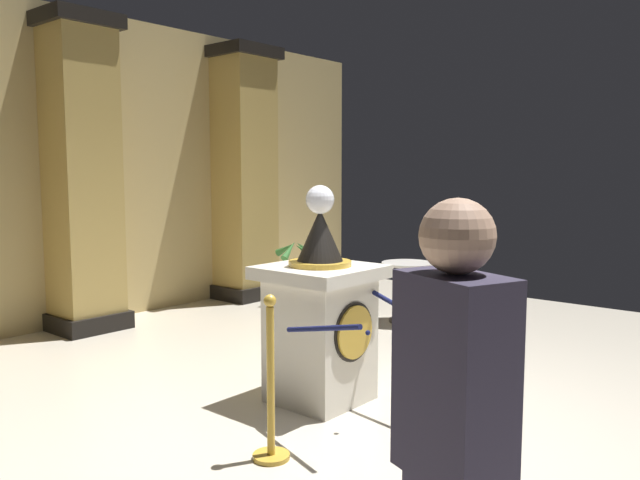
{
  "coord_description": "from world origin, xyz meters",
  "views": [
    {
      "loc": [
        -3.76,
        -2.8,
        1.82
      ],
      "look_at": [
        -0.01,
        0.4,
        1.29
      ],
      "focal_mm": 35.67,
      "sensor_mm": 36.0,
      "label": 1
    }
  ],
  "objects_px": {
    "pedestal_clock": "(320,318)",
    "bystander_guest": "(452,456)",
    "potted_palm_right": "(296,289)",
    "cafe_chair_red": "(447,272)",
    "stanchion_far": "(446,360)",
    "stanchion_near": "(271,402)",
    "cafe_table": "(407,284)"
  },
  "relations": [
    {
      "from": "cafe_chair_red",
      "to": "bystander_guest",
      "type": "bearing_deg",
      "value": -150.72
    },
    {
      "from": "cafe_table",
      "to": "pedestal_clock",
      "type": "bearing_deg",
      "value": -161.16
    },
    {
      "from": "stanchion_near",
      "to": "cafe_chair_red",
      "type": "xyz_separation_m",
      "value": [
        4.28,
        1.15,
        0.2
      ]
    },
    {
      "from": "potted_palm_right",
      "to": "stanchion_far",
      "type": "bearing_deg",
      "value": -119.59
    },
    {
      "from": "stanchion_far",
      "to": "bystander_guest",
      "type": "distance_m",
      "value": 3.02
    },
    {
      "from": "pedestal_clock",
      "to": "cafe_table",
      "type": "relative_size",
      "value": 2.35
    },
    {
      "from": "cafe_table",
      "to": "bystander_guest",
      "type": "bearing_deg",
      "value": -146.05
    },
    {
      "from": "cafe_table",
      "to": "cafe_chair_red",
      "type": "distance_m",
      "value": 0.61
    },
    {
      "from": "pedestal_clock",
      "to": "stanchion_far",
      "type": "distance_m",
      "value": 1.03
    },
    {
      "from": "bystander_guest",
      "to": "cafe_table",
      "type": "distance_m",
      "value": 5.75
    },
    {
      "from": "stanchion_near",
      "to": "cafe_chair_red",
      "type": "distance_m",
      "value": 4.44
    },
    {
      "from": "stanchion_far",
      "to": "cafe_chair_red",
      "type": "xyz_separation_m",
      "value": [
        2.73,
        1.52,
        0.21
      ]
    },
    {
      "from": "pedestal_clock",
      "to": "potted_palm_right",
      "type": "height_order",
      "value": "pedestal_clock"
    },
    {
      "from": "pedestal_clock",
      "to": "bystander_guest",
      "type": "height_order",
      "value": "bystander_guest"
    },
    {
      "from": "stanchion_far",
      "to": "cafe_table",
      "type": "distance_m",
      "value": 2.79
    },
    {
      "from": "stanchion_far",
      "to": "cafe_table",
      "type": "height_order",
      "value": "stanchion_far"
    },
    {
      "from": "stanchion_far",
      "to": "cafe_chair_red",
      "type": "distance_m",
      "value": 3.13
    },
    {
      "from": "pedestal_clock",
      "to": "cafe_chair_red",
      "type": "height_order",
      "value": "pedestal_clock"
    },
    {
      "from": "stanchion_far",
      "to": "cafe_chair_red",
      "type": "bearing_deg",
      "value": 29.12
    },
    {
      "from": "bystander_guest",
      "to": "cafe_table",
      "type": "xyz_separation_m",
      "value": [
        4.76,
        3.2,
        -0.46
      ]
    },
    {
      "from": "stanchion_near",
      "to": "potted_palm_right",
      "type": "height_order",
      "value": "stanchion_near"
    },
    {
      "from": "pedestal_clock",
      "to": "bystander_guest",
      "type": "xyz_separation_m",
      "value": [
        -2.03,
        -2.27,
        0.26
      ]
    },
    {
      "from": "stanchion_near",
      "to": "cafe_table",
      "type": "relative_size",
      "value": 1.45
    },
    {
      "from": "potted_palm_right",
      "to": "pedestal_clock",
      "type": "bearing_deg",
      "value": -134.23
    },
    {
      "from": "stanchion_far",
      "to": "cafe_chair_red",
      "type": "relative_size",
      "value": 1.07
    },
    {
      "from": "cafe_chair_red",
      "to": "stanchion_far",
      "type": "bearing_deg",
      "value": -150.88
    },
    {
      "from": "stanchion_far",
      "to": "cafe_table",
      "type": "xyz_separation_m",
      "value": [
        2.18,
        1.75,
        0.11
      ]
    },
    {
      "from": "pedestal_clock",
      "to": "stanchion_near",
      "type": "height_order",
      "value": "pedestal_clock"
    },
    {
      "from": "stanchion_near",
      "to": "cafe_table",
      "type": "bearing_deg",
      "value": 20.2
    },
    {
      "from": "pedestal_clock",
      "to": "stanchion_far",
      "type": "bearing_deg",
      "value": -56.01
    },
    {
      "from": "bystander_guest",
      "to": "potted_palm_right",
      "type": "bearing_deg",
      "value": 46.91
    },
    {
      "from": "pedestal_clock",
      "to": "cafe_table",
      "type": "distance_m",
      "value": 2.89
    }
  ]
}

